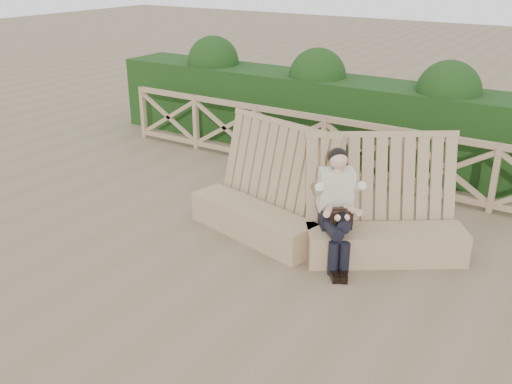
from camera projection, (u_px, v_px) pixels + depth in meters
The scene contains 5 objects.
ground at pixel (246, 270), 7.14m from camera, with size 60.00×60.00×0.00m, color brown.
bench at pixel (318, 218), 7.64m from camera, with size 3.82×1.79×1.57m.
woman at pixel (337, 204), 7.12m from camera, with size 0.78×0.94×1.48m.
guardrail at pixel (361, 153), 9.64m from camera, with size 10.10×0.09×1.10m.
hedge at pixel (388, 126), 10.49m from camera, with size 12.00×1.20×1.50m, color black.
Camera 1 is at (3.49, -5.14, 3.65)m, focal length 40.00 mm.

